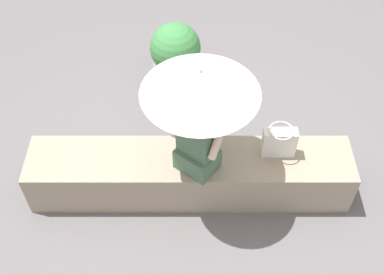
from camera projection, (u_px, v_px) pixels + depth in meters
ground_plane at (189, 189)px, 4.81m from camera, size 14.00×14.00×0.00m
stone_bench at (188, 174)px, 4.62m from camera, size 3.04×0.55×0.49m
person_seated at (196, 138)px, 4.08m from camera, size 0.49×0.45×0.90m
parasol at (199, 82)px, 3.65m from camera, size 0.95×0.95×1.13m
handbag_black at (278, 142)px, 4.36m from camera, size 0.30×0.22×0.32m
planter_near at (174, 58)px, 5.46m from camera, size 0.57×0.57×0.88m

